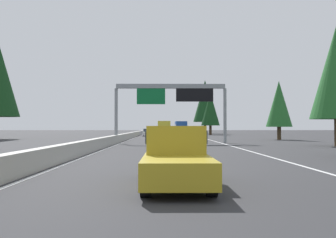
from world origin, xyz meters
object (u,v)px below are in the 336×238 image
object	(u,v)px
box_truck_near_center	(164,128)
pickup_mid_center	(178,130)
bus_mid_right	(181,127)
conifer_right_mid	(279,104)
conifer_right_distant	(205,101)
pickup_mid_left	(176,156)
sedan_far_left	(192,135)
minivan_far_right	(165,130)
conifer_right_far	(210,109)
sedan_far_center	(169,140)
sign_gantry_overhead	(172,96)
sedan_near_right	(148,133)

from	to	relation	value
box_truck_near_center	pickup_mid_center	bearing A→B (deg)	-6.69
bus_mid_right	conifer_right_mid	bearing A→B (deg)	-162.59
conifer_right_distant	bus_mid_right	bearing A→B (deg)	148.66
pickup_mid_left	sedan_far_left	distance (m)	44.64
bus_mid_right	minivan_far_right	world-z (taller)	bus_mid_right
sedan_far_left	bus_mid_right	world-z (taller)	bus_mid_right
conifer_right_far	conifer_right_mid	bearing A→B (deg)	-171.01
sedan_far_center	bus_mid_right	size ratio (longest dim) A/B	0.38
pickup_mid_center	minivan_far_right	bearing A→B (deg)	146.44
box_truck_near_center	sign_gantry_overhead	bearing A→B (deg)	-178.57
conifer_right_far	conifer_right_distant	bearing A→B (deg)	-1.30
box_truck_near_center	minivan_far_right	size ratio (longest dim) A/B	1.70
conifer_right_mid	sedan_near_right	bearing A→B (deg)	40.77
sedan_far_center	box_truck_near_center	bearing A→B (deg)	0.44
sedan_far_center	minivan_far_right	size ratio (longest dim) A/B	0.88
pickup_mid_left	sedan_far_left	bearing A→B (deg)	-4.62
pickup_mid_left	sedan_far_center	xyz separation A→B (m)	(21.64, -0.06, -0.23)
pickup_mid_left	sedan_far_center	size ratio (longest dim) A/B	1.27
minivan_far_right	pickup_mid_left	bearing A→B (deg)	-179.91
sign_gantry_overhead	box_truck_near_center	distance (m)	34.74
box_truck_near_center	sedan_near_right	distance (m)	3.45
minivan_far_right	conifer_right_far	world-z (taller)	conifer_right_far
bus_mid_right	conifer_right_far	distance (m)	8.72
sedan_far_left	conifer_right_mid	size ratio (longest dim) A/B	0.53
sign_gantry_overhead	pickup_mid_left	distance (m)	32.92
sedan_near_right	bus_mid_right	bearing A→B (deg)	-23.70
pickup_mid_left	conifer_right_far	distance (m)	80.12
sign_gantry_overhead	minivan_far_right	bearing A→B (deg)	0.67
sedan_far_center	bus_mid_right	distance (m)	61.50
sedan_far_center	sedan_near_right	size ratio (longest dim) A/B	1.00
sedan_far_left	minivan_far_right	bearing A→B (deg)	4.30
bus_mid_right	sedan_near_right	world-z (taller)	bus_mid_right
minivan_far_right	sedan_near_right	size ratio (longest dim) A/B	1.14
sedan_far_left	bus_mid_right	xyz separation A→B (m)	(38.53, -0.09, 1.03)
sedan_near_right	sedan_far_center	bearing A→B (deg)	-175.39
bus_mid_right	conifer_right_distant	bearing A→B (deg)	-31.34
minivan_far_right	sedan_near_right	world-z (taller)	minivan_far_right
sedan_far_center	conifer_right_mid	world-z (taller)	conifer_right_mid
pickup_mid_left	pickup_mid_center	bearing A→B (deg)	-2.03
sedan_far_center	box_truck_near_center	distance (m)	45.52
pickup_mid_center	conifer_right_far	xyz separation A→B (m)	(-20.53, -6.81, 5.01)
box_truck_near_center	minivan_far_right	world-z (taller)	box_truck_near_center
sedan_near_right	pickup_mid_center	world-z (taller)	pickup_mid_center
sedan_far_left	sedan_near_right	xyz separation A→B (m)	(22.03, 7.15, 0.00)
bus_mid_right	minivan_far_right	size ratio (longest dim) A/B	2.30
conifer_right_distant	pickup_mid_left	bearing A→B (deg)	173.54
sedan_far_center	conifer_right_mid	xyz separation A→B (m)	(22.26, -15.89, 4.38)
sign_gantry_overhead	bus_mid_right	world-z (taller)	sign_gantry_overhead
conifer_right_far	box_truck_near_center	bearing A→B (deg)	138.75
bus_mid_right	minivan_far_right	distance (m)	11.90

